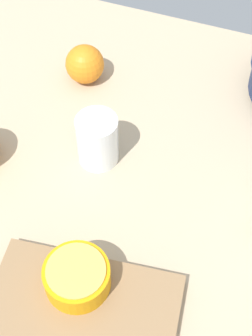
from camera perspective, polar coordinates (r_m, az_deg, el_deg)
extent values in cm
cube|color=tan|center=(78.52, 0.21, -2.07)|extent=(117.46, 83.51, 3.00)
cylinder|color=white|center=(76.73, -3.31, 3.25)|extent=(6.52, 6.52, 8.71)
cylinder|color=yellow|center=(78.30, -3.24, 2.30)|extent=(5.73, 5.73, 4.66)
cube|color=olive|center=(66.27, -5.53, -17.39)|extent=(26.88, 21.24, 1.84)
cylinder|color=orange|center=(65.52, -5.66, -12.41)|extent=(8.72, 8.72, 3.78)
cylinder|color=#F6B14D|center=(63.67, -5.81, -11.66)|extent=(7.68, 7.68, 0.30)
sphere|color=orange|center=(90.26, -4.78, 11.86)|extent=(6.97, 6.97, 6.97)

